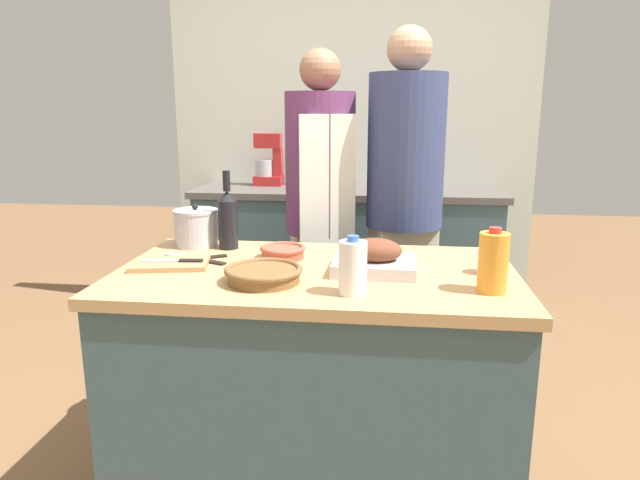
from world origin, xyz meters
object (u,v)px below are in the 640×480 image
knife_bread (201,258)px  stand_mixer (269,164)px  roasting_pan (375,259)px  milk_jug (353,267)px  condiment_bottle_short (292,174)px  knife_paring (174,261)px  person_cook_aproned (320,207)px  condiment_bottle_tall (417,176)px  wicker_basket (263,274)px  wine_bottle_green (228,218)px  knife_chef (197,259)px  person_cook_guest (404,199)px  juice_jug (493,262)px  cutting_board (170,264)px  stock_pot (196,228)px  mixing_bowl (283,251)px  wine_glass_left (488,249)px

knife_bread → stand_mixer: stand_mixer is taller
roasting_pan → stand_mixer: stand_mixer is taller
milk_jug → condiment_bottle_short: bearing=104.7°
knife_paring → person_cook_aproned: (0.44, 0.85, 0.06)m
knife_paring → condiment_bottle_tall: 1.82m
wicker_basket → wine_bottle_green: 0.51m
condiment_bottle_short → wicker_basket: bearing=-83.3°
knife_chef → condiment_bottle_short: bearing=87.0°
person_cook_guest → roasting_pan: bearing=-117.1°
juice_jug → knife_bread: 1.07m
wicker_basket → cutting_board: size_ratio=0.87×
roasting_pan → stock_pot: 0.81m
knife_chef → condiment_bottle_tall: bearing=58.8°
wicker_basket → knife_chef: wicker_basket is taller
person_cook_aproned → condiment_bottle_short: bearing=89.0°
knife_chef → condiment_bottle_tall: (0.89, 1.46, 0.16)m
mixing_bowl → juice_jug: 0.80m
wine_bottle_green → cutting_board: bearing=-115.2°
cutting_board → condiment_bottle_tall: bearing=58.5°
knife_paring → stock_pot: bearing=94.1°
wicker_basket → stock_pot: 0.61m
juice_jug → wine_glass_left: size_ratio=1.77×
mixing_bowl → condiment_bottle_tall: bearing=67.7°
cutting_board → knife_chef: (0.07, 0.10, -0.01)m
cutting_board → knife_bread: (0.08, 0.11, -0.01)m
milk_jug → person_cook_aproned: bearing=101.8°
wicker_basket → roasting_pan: bearing=23.8°
condiment_bottle_tall → mixing_bowl: bearing=-112.3°
milk_jug → wine_glass_left: bearing=32.0°
cutting_board → stand_mixer: stand_mixer is taller
knife_chef → condiment_bottle_short: condiment_bottle_short is taller
roasting_pan → condiment_bottle_short: size_ratio=1.98×
wicker_basket → wine_glass_left: size_ratio=2.23×
knife_paring → knife_chef: bearing=59.3°
stock_pot → mixing_bowl: (0.39, -0.15, -0.05)m
juice_jug → wine_bottle_green: size_ratio=0.65×
knife_bread → condiment_bottle_short: size_ratio=1.33×
condiment_bottle_short → wine_glass_left: bearing=-60.4°
stock_pot → condiment_bottle_short: condiment_bottle_short is taller
stock_pot → roasting_pan: bearing=-22.2°
roasting_pan → condiment_bottle_tall: (0.21, 1.54, 0.12)m
wine_bottle_green → condiment_bottle_short: (0.02, 1.47, 0.01)m
wicker_basket → knife_paring: 0.39m
condiment_bottle_short → knife_paring: bearing=-94.6°
knife_chef → condiment_bottle_short: 1.67m
knife_paring → stand_mixer: (0.00, 1.69, 0.19)m
condiment_bottle_short → knife_chef: bearing=-93.0°
cutting_board → wine_glass_left: wine_glass_left is taller
juice_jug → condiment_bottle_short: bearing=116.4°
cutting_board → condiment_bottle_short: (0.16, 1.76, 0.13)m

